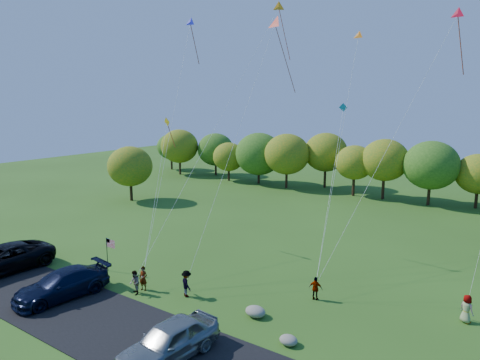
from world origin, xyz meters
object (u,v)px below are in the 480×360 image
object	(u,v)px
minivan_silver	(169,341)
flyer_b	(135,283)
flyer_d	(316,288)
minivan_navy	(62,284)
flyer_c	(187,284)
flyer_e	(467,309)
minivan_dark	(3,259)
trash_barrel	(42,252)
park_bench	(33,254)
flyer_a	(143,278)

from	to	relation	value
minivan_silver	flyer_b	xyz separation A→B (m)	(-6.91, 4.04, -0.20)
minivan_silver	flyer_d	xyz separation A→B (m)	(3.20, 9.97, -0.24)
minivan_navy	flyer_c	bearing A→B (deg)	44.40
flyer_c	flyer_e	bearing A→B (deg)	-127.91
flyer_b	flyer_e	world-z (taller)	flyer_e
minivan_dark	trash_barrel	distance (m)	3.24
flyer_e	park_bench	world-z (taller)	flyer_e
minivan_dark	flyer_a	distance (m)	11.46
flyer_e	minivan_navy	bearing A→B (deg)	60.34
trash_barrel	flyer_b	bearing A→B (deg)	-1.34
flyer_a	flyer_e	bearing A→B (deg)	10.40
minivan_navy	trash_barrel	distance (m)	8.45
flyer_d	minivan_navy	bearing A→B (deg)	24.44
minivan_dark	minivan_navy	world-z (taller)	minivan_dark
flyer_e	minivan_silver	bearing A→B (deg)	79.96
minivan_navy	flyer_c	size ratio (longest dim) A/B	3.44
minivan_navy	minivan_silver	world-z (taller)	minivan_silver
minivan_dark	minivan_navy	size ratio (longest dim) A/B	1.16
minivan_silver	flyer_b	size ratio (longest dim) A/B	3.44
park_bench	flyer_d	bearing A→B (deg)	0.18
flyer_e	minivan_dark	bearing A→B (deg)	53.98
park_bench	minivan_silver	bearing A→B (deg)	-27.67
flyer_d	flyer_e	world-z (taller)	flyer_e
minivan_navy	flyer_a	bearing A→B (deg)	55.88
flyer_e	trash_barrel	size ratio (longest dim) A/B	1.66
park_bench	trash_barrel	bearing A→B (deg)	72.44
flyer_d	flyer_e	bearing A→B (deg)	-173.95
flyer_a	flyer_c	distance (m)	3.14
flyer_d	trash_barrel	bearing A→B (deg)	5.89
minivan_dark	flyer_b	xyz separation A→B (m)	(10.84, 2.92, -0.23)
minivan_dark	flyer_d	world-z (taller)	minivan_dark
minivan_silver	flyer_c	size ratio (longest dim) A/B	3.15
flyer_b	flyer_d	distance (m)	11.72
minivan_navy	flyer_b	xyz separation A→B (m)	(3.42, 3.01, -0.13)
flyer_c	trash_barrel	size ratio (longest dim) A/B	1.75
flyer_a	trash_barrel	xyz separation A→B (m)	(-11.22, -0.48, -0.33)
minivan_navy	trash_barrel	xyz separation A→B (m)	(-7.78, 3.27, -0.43)
flyer_c	park_bench	size ratio (longest dim) A/B	0.95
flyer_b	flyer_e	size ratio (longest dim) A/B	0.97
minivan_navy	park_bench	xyz separation A→B (m)	(-7.79, 2.55, -0.38)
flyer_b	trash_barrel	distance (m)	11.21
flyer_a	park_bench	world-z (taller)	flyer_a
minivan_dark	trash_barrel	bearing A→B (deg)	99.58
minivan_navy	flyer_c	distance (m)	7.96
minivan_dark	flyer_a	xyz separation A→B (m)	(10.85, 3.66, -0.20)
minivan_navy	minivan_silver	size ratio (longest dim) A/B	1.09
flyer_a	flyer_d	xyz separation A→B (m)	(10.09, 5.19, -0.07)
park_bench	minivan_navy	bearing A→B (deg)	-34.60
minivan_navy	minivan_dark	bearing A→B (deg)	-172.33
minivan_dark	minivan_silver	size ratio (longest dim) A/B	1.27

